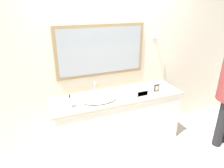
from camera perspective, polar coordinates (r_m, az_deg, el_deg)
ground_plane at (r=3.26m, az=3.67°, el=-19.14°), size 14.00×14.00×0.00m
wall_back at (r=3.14m, az=-0.77°, el=6.20°), size 8.00×0.18×2.55m
vanity_counter at (r=3.22m, az=1.52°, el=-10.11°), size 2.01×0.60×0.85m
sink_basin at (r=2.89m, az=-3.73°, el=-4.07°), size 0.52×0.41×0.21m
soap_bottle at (r=2.70m, az=-11.94°, el=-5.12°), size 0.06×0.06×0.19m
appliance_box at (r=3.03m, az=8.24°, el=-2.33°), size 0.23×0.12×0.10m
picture_frame at (r=3.21m, az=12.64°, el=-1.13°), size 0.08×0.01×0.11m
hand_towel_near_sink at (r=3.49m, az=12.60°, el=0.22°), size 0.18×0.10×0.04m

